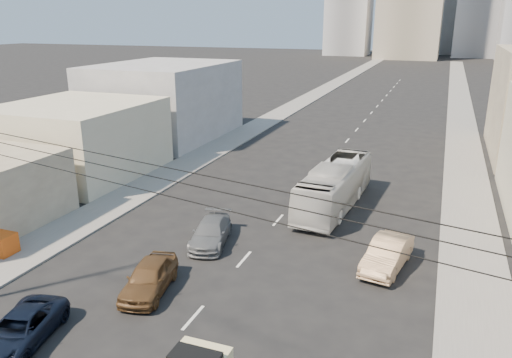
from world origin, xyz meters
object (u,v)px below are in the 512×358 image
Objects in this scene: navy_pickup at (20,329)px; city_bus at (335,186)px; sedan_brown at (149,277)px; sedan_grey at (211,232)px; sedan_tan at (387,254)px.

navy_pickup is 21.61m from city_bus.
sedan_grey is at bearing 74.57° from sedan_brown.
navy_pickup is 11.75m from sedan_grey.
sedan_brown is (-5.88, -14.46, -0.79)m from city_bus.
sedan_tan is at bearing -56.25° from city_bus.
sedan_brown is at bearing -108.13° from city_bus.
sedan_grey is at bearing -167.19° from sedan_tan.
navy_pickup is at bearing -128.12° from sedan_tan.
city_bus reaches higher than sedan_brown.
sedan_brown reaches higher than navy_pickup.
city_bus is 10.13m from sedan_grey.
sedan_tan reaches higher than sedan_grey.
navy_pickup is at bearing -128.39° from sedan_brown.
sedan_brown is 0.94× the size of sedan_tan.
city_bus reaches higher than navy_pickup.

